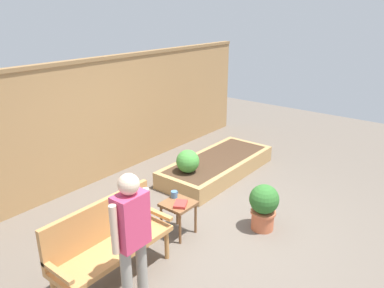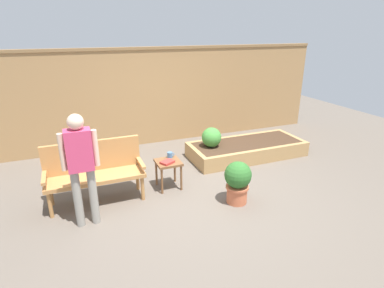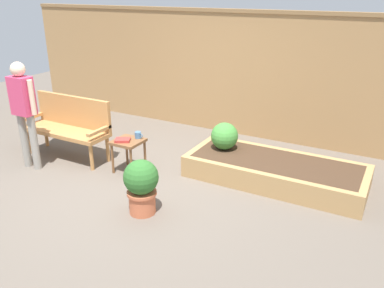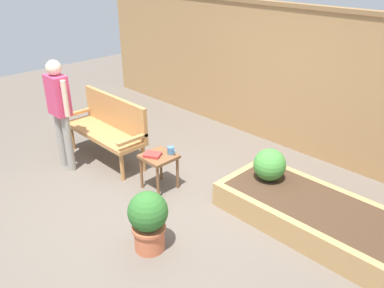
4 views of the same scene
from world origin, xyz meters
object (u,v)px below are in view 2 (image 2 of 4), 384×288
(shrub_near_bench, at_px, (211,137))
(garden_bench, at_px, (94,168))
(cup_on_table, at_px, (170,155))
(person_by_bench, at_px, (81,162))
(book_on_table, at_px, (167,162))
(potted_boxwood, at_px, (238,180))
(side_table, at_px, (168,166))

(shrub_near_bench, bearing_deg, garden_bench, -162.49)
(cup_on_table, bearing_deg, garden_bench, -175.51)
(shrub_near_bench, height_order, person_by_bench, person_by_bench)
(book_on_table, height_order, potted_boxwood, potted_boxwood)
(side_table, relative_size, book_on_table, 2.33)
(side_table, height_order, cup_on_table, cup_on_table)
(garden_bench, height_order, book_on_table, garden_bench)
(garden_bench, xyz_separation_m, shrub_near_bench, (2.31, 0.73, -0.05))
(side_table, distance_m, potted_boxwood, 1.18)
(book_on_table, xyz_separation_m, potted_boxwood, (0.86, -0.77, -0.13))
(book_on_table, bearing_deg, cup_on_table, 32.51)
(book_on_table, height_order, person_by_bench, person_by_bench)
(side_table, relative_size, shrub_near_bench, 1.22)
(garden_bench, xyz_separation_m, person_by_bench, (-0.18, -0.62, 0.39))
(book_on_table, distance_m, person_by_bench, 1.47)
(garden_bench, bearing_deg, potted_boxwood, -23.99)
(garden_bench, bearing_deg, book_on_table, -5.75)
(side_table, relative_size, cup_on_table, 3.77)
(book_on_table, bearing_deg, garden_bench, 145.64)
(garden_bench, xyz_separation_m, potted_boxwood, (1.99, -0.88, -0.17))
(book_on_table, relative_size, person_by_bench, 0.13)
(cup_on_table, xyz_separation_m, shrub_near_bench, (1.07, 0.63, -0.03))
(cup_on_table, height_order, book_on_table, cup_on_table)
(shrub_near_bench, bearing_deg, side_table, -146.12)
(garden_bench, height_order, cup_on_table, garden_bench)
(person_by_bench, bearing_deg, shrub_near_bench, 28.48)
(shrub_near_bench, distance_m, person_by_bench, 2.87)
(cup_on_table, height_order, potted_boxwood, potted_boxwood)
(cup_on_table, bearing_deg, book_on_table, -118.87)
(cup_on_table, bearing_deg, side_table, -119.29)
(potted_boxwood, height_order, person_by_bench, person_by_bench)
(person_by_bench, bearing_deg, book_on_table, 21.36)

